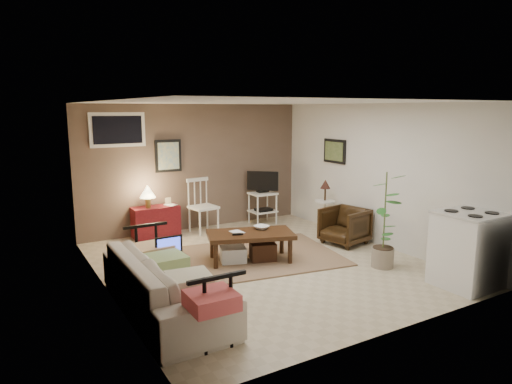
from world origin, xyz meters
TOP-DOWN VIEW (x-y plane):
  - floor at (0.00, 0.00)m, footprint 5.00×5.00m
  - art_back at (-0.55, 2.48)m, footprint 0.50×0.03m
  - art_right at (2.23, 1.05)m, footprint 0.03×0.60m
  - window at (-1.45, 2.48)m, footprint 0.96×0.03m
  - rug at (0.17, 0.32)m, footprint 2.61×2.22m
  - coffee_table at (-0.11, 0.20)m, footprint 1.44×1.05m
  - sofa at (-1.80, -0.80)m, footprint 0.67×2.29m
  - sofa_pillows at (-1.74, -1.07)m, footprint 0.44×2.18m
  - sofa_end_rails at (-1.67, -0.80)m, footprint 0.62×2.29m
  - laptop at (-1.58, -0.41)m, footprint 0.35×0.26m
  - red_console at (-0.91, 2.29)m, footprint 0.84×0.37m
  - spindle_chair at (-0.02, 2.15)m, footprint 0.51×0.51m
  - tv_stand at (1.29, 2.12)m, footprint 0.50×0.48m
  - side_table at (1.97, 0.98)m, footprint 0.38×0.38m
  - armchair at (1.78, 0.20)m, footprint 0.75×0.79m
  - potted_plant at (1.47, -1.00)m, footprint 0.36×0.36m
  - stove at (1.89, -2.08)m, footprint 0.77×0.72m
  - bowl at (0.15, 0.28)m, footprint 0.23×0.12m
  - book_table at (-0.36, 0.27)m, footprint 0.16×0.03m
  - book_console at (-0.69, 2.22)m, footprint 0.16×0.08m

SIDE VIEW (x-z plane):
  - floor at x=0.00m, z-range 0.00..0.00m
  - rug at x=0.17m, z-range 0.00..0.02m
  - coffee_table at x=-0.11m, z-range 0.03..0.52m
  - red_console at x=-0.91m, z-range -0.15..0.82m
  - armchair at x=1.78m, z-range 0.00..0.70m
  - sofa_end_rails at x=-1.67m, z-range 0.00..0.77m
  - sofa at x=-1.80m, z-range 0.00..0.90m
  - spindle_chair at x=-0.02m, z-range -0.03..0.98m
  - stove at x=1.89m, z-range 0.00..1.00m
  - sofa_pillows at x=-1.74m, z-range 0.47..0.63m
  - tv_stand at x=1.29m, z-range 0.03..1.11m
  - book_table at x=-0.36m, z-range 0.46..0.68m
  - bowl at x=0.15m, z-range 0.46..0.69m
  - laptop at x=-1.58m, z-range 0.46..0.70m
  - side_table at x=1.97m, z-range 0.12..1.13m
  - book_console at x=-0.69m, z-range 0.56..0.78m
  - potted_plant at x=1.47m, z-range 0.05..1.49m
  - art_back at x=-0.55m, z-range 1.15..1.75m
  - art_right at x=2.23m, z-range 1.29..1.75m
  - window at x=-1.45m, z-range 1.65..2.25m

